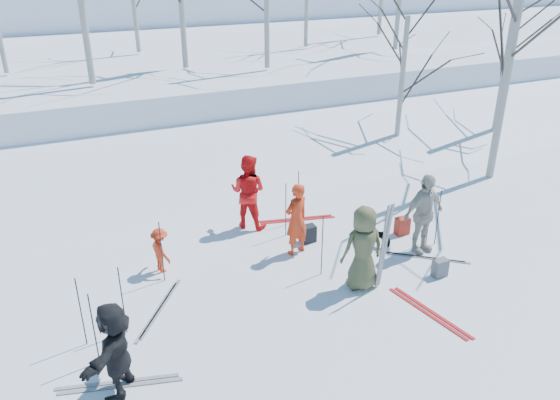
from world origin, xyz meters
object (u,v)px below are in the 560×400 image
skier_olive_center (363,248)px  skier_redor_behind (248,192)px  skier_red_north (296,219)px  skier_cream_east (423,214)px  backpack_grey (440,268)px  backpack_dark (308,234)px  skier_red_seated (161,250)px  dog (380,235)px  skier_grey_west (115,349)px  backpack_red (402,226)px

skier_olive_center → skier_redor_behind: (-1.07, 3.36, 0.04)m
skier_red_north → skier_cream_east: size_ratio=0.90×
backpack_grey → backpack_dark: size_ratio=0.95×
backpack_grey → skier_red_seated: bearing=153.4°
skier_olive_center → skier_redor_behind: skier_redor_behind is taller
dog → backpack_dark: size_ratio=1.44×
skier_cream_east → dog: (-0.67, 0.60, -0.67)m
skier_cream_east → skier_grey_west: 7.00m
skier_red_seated → skier_grey_west: bearing=141.1°
backpack_red → skier_redor_behind: bearing=149.0°
skier_olive_center → skier_grey_west: size_ratio=1.11×
skier_red_seated → skier_grey_west: (-1.39, -3.10, 0.29)m
skier_olive_center → skier_red_seated: skier_olive_center is taller
skier_redor_behind → backpack_dark: (0.95, -1.29, -0.72)m
skier_grey_west → backpack_red: (6.95, 2.34, -0.58)m
skier_red_north → skier_red_seated: size_ratio=1.68×
skier_red_north → skier_red_seated: 2.95m
skier_olive_center → skier_red_seated: (-3.48, 2.23, -0.38)m
skier_red_north → backpack_red: size_ratio=3.94×
skier_red_north → backpack_red: skier_red_north is taller
skier_cream_east → skier_grey_west: size_ratio=1.17×
skier_cream_east → backpack_grey: size_ratio=4.83×
dog → skier_olive_center: bearing=13.3°
dog → backpack_dark: dog is taller
skier_redor_behind → skier_cream_east: bearing=-178.2°
skier_redor_behind → backpack_dark: size_ratio=4.58×
skier_olive_center → dog: skier_olive_center is taller
skier_red_north → dog: bearing=149.6°
skier_cream_east → backpack_red: bearing=75.5°
backpack_red → backpack_dark: backpack_red is taller
backpack_red → backpack_grey: 1.87m
skier_olive_center → backpack_grey: 1.86m
backpack_red → skier_olive_center: bearing=-144.8°
skier_redor_behind → skier_grey_west: (-3.80, -4.23, -0.13)m
skier_grey_west → backpack_dark: skier_grey_west is taller
skier_olive_center → skier_grey_west: skier_olive_center is taller
backpack_grey → backpack_dark: 3.03m
skier_cream_east → skier_grey_west: bearing=-174.1°
skier_cream_east → backpack_red: (0.11, 0.81, -0.71)m
skier_cream_east → dog: skier_cream_east is taller
skier_olive_center → skier_red_seated: size_ratio=1.78×
skier_cream_east → dog: size_ratio=3.18×
dog → backpack_grey: (0.39, -1.62, -0.05)m
dog → skier_cream_east: bearing=107.1°
skier_red_north → skier_redor_behind: skier_redor_behind is taller
skier_cream_east → dog: 1.12m
skier_grey_west → backpack_red: size_ratio=3.74×
skier_grey_west → dog: 6.55m
skier_redor_behind → dog: size_ratio=3.17×
skier_red_north → dog: skier_red_north is taller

